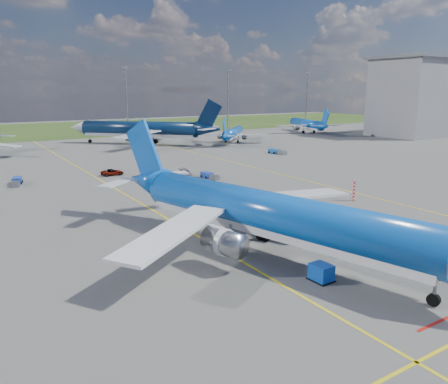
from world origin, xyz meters
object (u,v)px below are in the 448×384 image
uld_container (321,272)px  baggage_tug_w (209,176)px  bg_jet_ne (233,142)px  baggage_tug_c (16,182)px  warning_post (354,190)px  baggage_tug_e (276,152)px  bg_jet_n (140,144)px  service_car_c (185,173)px  main_airliner (270,255)px  service_car_b (112,172)px  bg_jet_ene (306,132)px

uld_container → baggage_tug_w: size_ratio=0.40×
bg_jet_ne → baggage_tug_c: bearing=70.2°
warning_post → baggage_tug_e: bearing=64.6°
bg_jet_n → service_car_c: 50.48m
bg_jet_ne → baggage_tug_e: bg_jet_ne is taller
main_airliner → baggage_tug_w: (13.53, 34.84, 0.45)m
service_car_b → baggage_tug_e: bearing=-83.9°
main_airliner → warning_post: bearing=9.3°
baggage_tug_e → main_airliner: bearing=-137.2°
baggage_tug_c → main_airliner: bearing=-58.2°
service_car_b → main_airliner: bearing=178.6°
bg_jet_n → service_car_b: size_ratio=11.69×
uld_container → baggage_tug_c: uld_container is taller
bg_jet_ene → service_car_b: bearing=45.0°
baggage_tug_c → baggage_tug_e: bearing=18.1°
uld_container → baggage_tug_e: bearing=52.0°
baggage_tug_w → baggage_tug_c: baggage_tug_c is taller
main_airliner → baggage_tug_e: bearing=36.0°
main_airliner → baggage_tug_c: (-16.12, 47.06, 0.50)m
bg_jet_ene → main_airliner: 124.96m
uld_container → service_car_b: bearing=88.0°
baggage_tug_c → baggage_tug_e: baggage_tug_e is taller
bg_jet_n → baggage_tug_e: 41.57m
bg_jet_ne → uld_container: bg_jet_ne is taller
baggage_tug_w → baggage_tug_e: bearing=25.3°
bg_jet_n → bg_jet_ne: bearing=116.4°
bg_jet_ne → baggage_tug_c: bg_jet_ne is taller
warning_post → baggage_tug_w: 26.32m
baggage_tug_e → baggage_tug_c: bearing=177.2°
bg_jet_ene → warning_post: bearing=69.8°
main_airliner → service_car_c: (10.80, 38.83, 0.62)m
uld_container → main_airliner: bearing=87.8°
uld_container → baggage_tug_e: 72.98m
service_car_b → baggage_tug_e: 43.21m
bg_jet_n → bg_jet_ne: (25.95, -9.03, 0.00)m
service_car_b → baggage_tug_w: size_ratio=0.94×
main_airliner → uld_container: main_airliner is taller
bg_jet_n → bg_jet_ene: bg_jet_n is taller
bg_jet_ne → baggage_tug_c: (-63.61, -32.06, 0.50)m
service_car_b → baggage_tug_e: service_car_b is taller
baggage_tug_e → service_car_b: bearing=179.6°
service_car_b → baggage_tug_e: size_ratio=0.79×
baggage_tug_c → bg_jet_ene: bearing=35.6°
baggage_tug_e → uld_container: bearing=-133.8°
service_car_b → baggage_tug_c: (-16.03, 0.37, -0.07)m
bg_jet_ne → uld_container: size_ratio=17.15×
uld_container → service_car_b: (-0.08, 53.44, -0.13)m
warning_post → baggage_tug_w: warning_post is taller
warning_post → service_car_b: (-22.82, 36.50, -0.93)m
main_airliner → uld_container: bearing=-104.9°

